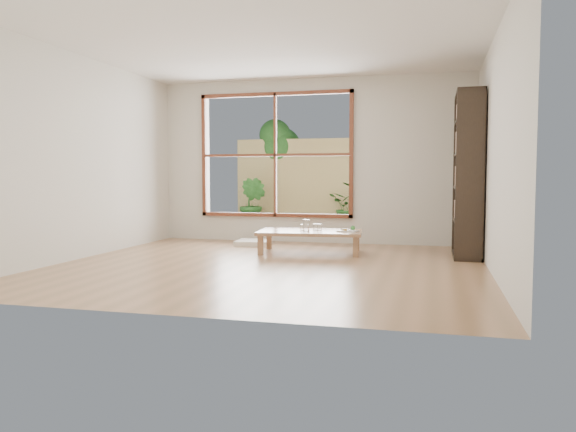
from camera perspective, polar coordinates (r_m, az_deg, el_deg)
name	(u,v)px	position (r m, az deg, el deg)	size (l,w,h in m)	color
ground	(269,265)	(6.68, -1.97, -5.04)	(5.00, 5.00, 0.00)	#AB7C55
low_table	(310,233)	(7.74, 2.26, -1.77)	(1.48, 0.94, 0.31)	#996C4A
floor_cushion	(254,242)	(8.68, -3.49, -2.70)	(0.51, 0.51, 0.07)	silver
bookshelf	(468,175)	(7.68, 17.81, 3.96)	(0.34, 0.96, 2.14)	black
glass_tall	(306,225)	(7.64, 1.88, -0.96)	(0.09, 0.09, 0.16)	silver
glass_mid	(320,227)	(7.75, 3.22, -1.15)	(0.06, 0.06, 0.09)	silver
glass_short	(316,227)	(7.83, 2.82, -1.11)	(0.07, 0.07, 0.09)	silver
glass_small	(303,227)	(7.77, 1.49, -1.17)	(0.07, 0.07, 0.08)	silver
food_tray	(349,230)	(7.64, 6.18, -1.44)	(0.29, 0.23, 0.08)	white
deck	(293,234)	(10.24, 0.46, -1.88)	(2.80, 2.00, 0.05)	#332D25
garden_bench	(266,218)	(9.99, -2.25, -0.19)	(1.13, 0.37, 0.35)	black
bamboo_fence	(305,184)	(11.16, 1.72, 3.24)	(2.80, 0.06, 1.80)	tan
shrub_right	(352,206)	(10.81, 6.54, 0.98)	(0.83, 0.72, 0.92)	#2F6826
shrub_left	(253,203)	(10.99, -3.59, 1.28)	(0.55, 0.45, 1.01)	#2F6826
garden_tree	(276,149)	(11.63, -1.22, 6.84)	(1.04, 0.85, 2.22)	#4C3D2D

